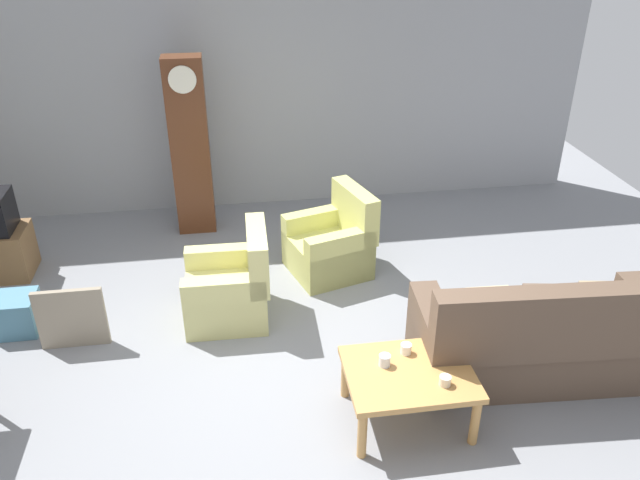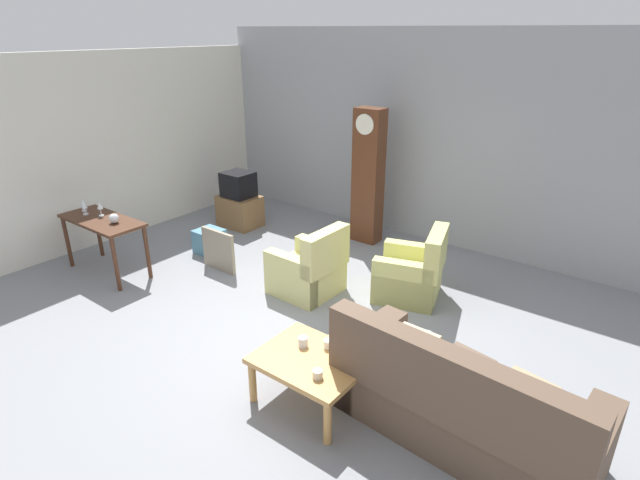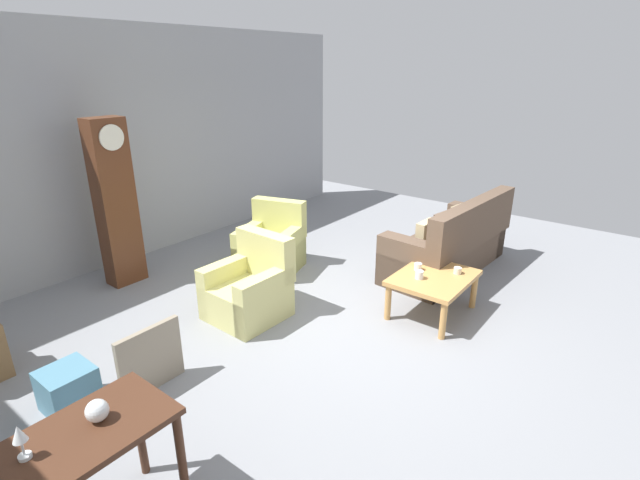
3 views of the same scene
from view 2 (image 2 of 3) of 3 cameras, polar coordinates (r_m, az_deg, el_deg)
ground_plane at (r=5.67m, az=-3.50°, el=-11.02°), size 10.40×10.40×0.00m
garage_door_wall at (r=7.93m, az=13.73°, el=10.92°), size 8.40×0.16×3.20m
pegboard_wall_left at (r=8.49m, az=-24.18°, el=9.22°), size 0.12×6.40×2.88m
couch_floral at (r=4.40m, az=15.59°, el=-17.74°), size 2.15×1.01×1.04m
armchair_olive_near at (r=6.41m, az=-1.27°, el=-3.54°), size 0.81×0.78×0.92m
armchair_olive_far at (r=6.42m, az=10.41°, el=-3.92°), size 0.98×0.96×0.92m
coffee_table_wood at (r=4.60m, az=-1.01°, el=-13.93°), size 0.96×0.76×0.47m
console_table_dark at (r=7.42m, az=-23.47°, el=1.37°), size 1.30×0.56×0.79m
grandfather_clock at (r=7.82m, az=5.49°, el=7.17°), size 0.44×0.30×2.10m
tv_stand_cabinet at (r=8.75m, az=-9.08°, el=3.28°), size 0.68×0.52×0.53m
tv_crt at (r=8.61m, az=-9.28°, el=6.26°), size 0.48×0.44×0.42m
framed_picture_leaning at (r=7.16m, az=-11.47°, el=-1.18°), size 0.60×0.05×0.59m
storage_box_blue at (r=7.80m, az=-12.45°, el=-0.13°), size 0.39×0.37×0.36m
glass_dome_cloche at (r=7.14m, az=-22.39°, el=2.28°), size 0.13×0.13×0.13m
cup_white_porcelain at (r=4.66m, az=0.94°, el=-11.74°), size 0.09×0.09×0.08m
cup_blue_rimmed at (r=4.68m, az=-1.94°, el=-11.48°), size 0.09×0.09×0.09m
cup_cream_tall at (r=4.32m, az=-0.28°, el=-15.00°), size 0.09×0.09×0.07m
bowl_white_stacked at (r=4.52m, az=4.39°, el=-13.17°), size 0.14×0.14×0.06m
wine_glass_tall at (r=7.77m, az=-25.34°, el=3.77°), size 0.08×0.08×0.17m
wine_glass_mid at (r=7.61m, az=-25.21°, el=3.44°), size 0.08×0.08×0.17m
wine_glass_short at (r=7.44m, az=-23.75°, el=3.44°), size 0.07×0.07×0.20m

